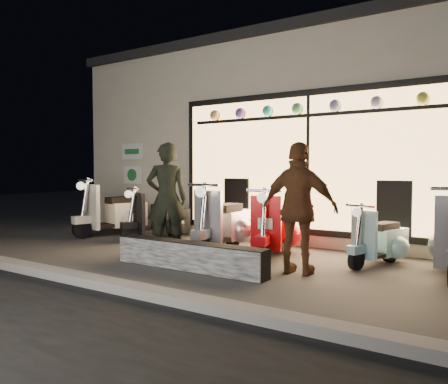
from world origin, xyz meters
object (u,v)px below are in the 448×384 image
at_px(graffiti_barrier, 189,256).
at_px(scooter_silver, 226,224).
at_px(scooter_red, 275,229).
at_px(woman, 299,208).
at_px(man, 167,199).

height_order(graffiti_barrier, scooter_silver, scooter_silver).
relative_size(graffiti_barrier, scooter_red, 1.60).
relative_size(scooter_silver, woman, 0.89).
bearing_deg(woman, scooter_red, -53.98).
relative_size(scooter_silver, scooter_red, 1.05).
relative_size(scooter_red, woman, 0.84).
relative_size(man, woman, 1.04).
height_order(graffiti_barrier, woman, woman).
height_order(scooter_silver, woman, woman).
relative_size(graffiti_barrier, scooter_silver, 1.52).
distance_m(graffiti_barrier, scooter_red, 1.78).
distance_m(graffiti_barrier, scooter_silver, 1.70).
bearing_deg(graffiti_barrier, woman, 22.69).
distance_m(graffiti_barrier, man, 1.46).
bearing_deg(man, scooter_silver, -161.80).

